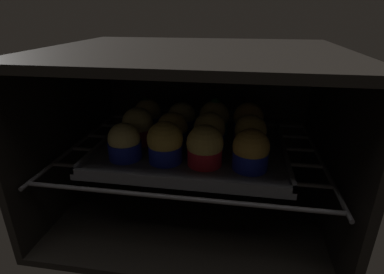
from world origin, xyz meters
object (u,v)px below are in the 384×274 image
Objects in this scene: muffin_row0_col3 at (251,151)px; muffin_row2_col2 at (214,119)px; muffin_row0_col2 at (205,147)px; muffin_row2_col3 at (248,121)px; muffin_row2_col0 at (148,116)px; muffin_row1_col3 at (250,135)px; muffin_row1_col2 at (210,132)px; muffin_row1_col1 at (172,131)px; muffin_row1_col0 at (138,127)px; muffin_row0_col0 at (124,143)px; muffin_row2_col1 at (182,119)px; muffin_row0_col1 at (165,143)px; baking_tray at (192,148)px.

muffin_row2_col2 is (-8.17, 15.94, 0.19)cm from muffin_row0_col3.
muffin_row0_col2 is 1.02× the size of muffin_row0_col3.
muffin_row0_col2 is 17.45cm from muffin_row2_col3.
muffin_row0_col2 is 22.51cm from muffin_row2_col0.
muffin_row1_col3 is 11.41cm from muffin_row2_col2.
muffin_row1_col2 is (0.03, 7.65, 0.02)cm from muffin_row0_col2.
muffin_row1_col1 is 0.93× the size of muffin_row2_col0.
muffin_row2_col2 reaches higher than muffin_row1_col3.
muffin_row1_col0 is at bearing -154.37° from muffin_row2_col2.
muffin_row0_col0 is 28.43cm from muffin_row2_col3.
muffin_row1_col0 is 15.75cm from muffin_row1_col2.
muffin_row1_col2 is 11.23cm from muffin_row2_col3.
muffin_row1_col0 is at bearing 179.34° from muffin_row1_col3.
muffin_row2_col3 reaches higher than muffin_row0_col3.
muffin_row1_col3 is (0.02, 8.00, -0.03)cm from muffin_row0_col3.
muffin_row0_col0 is 25.44cm from muffin_row1_col3.
muffin_row1_col1 is at bearing -155.09° from muffin_row2_col3.
muffin_row1_col2 is 1.08× the size of muffin_row2_col1.
muffin_row1_col1 is (-8.03, 7.96, -0.40)cm from muffin_row0_col2.
muffin_row1_col2 is 0.99× the size of muffin_row2_col0.
muffin_row0_col0 is 8.20cm from muffin_row0_col1.
muffin_row0_col0 is at bearing 179.85° from muffin_row0_col1.
muffin_row1_col0 is (-8.06, 7.88, -0.04)cm from muffin_row0_col1.
muffin_row1_col1 is (-4.30, 0.05, 3.75)cm from baking_tray.
muffin_row2_col3 is (-0.34, 7.75, 0.22)cm from muffin_row1_col3.
baking_tray is at bearing -64.59° from muffin_row2_col1.
muffin_row0_col2 is 1.01× the size of muffin_row1_col2.
muffin_row1_col2 is 8.41cm from muffin_row1_col3.
muffin_row2_col1 is (-15.92, 16.11, -0.27)cm from muffin_row0_col3.
muffin_row0_col1 is 1.03× the size of muffin_row0_col2.
muffin_row2_col2 reaches higher than muffin_row1_col1.
muffin_row2_col1 is at bearing -0.66° from muffin_row2_col0.
muffin_row0_col3 is 0.98× the size of muffin_row2_col0.
muffin_row1_col1 is 0.91× the size of muffin_row2_col3.
muffin_row0_col1 is at bearing -62.37° from muffin_row2_col0.
muffin_row1_col0 is at bearing 89.11° from muffin_row0_col0.
baking_tray is 4.91× the size of muffin_row2_col3.
muffin_row0_col1 reaches higher than baking_tray.
muffin_row2_col3 is at bearing 17.42° from muffin_row1_col0.
muffin_row1_col2 is 1.02× the size of muffin_row1_col3.
muffin_row2_col0 is at bearing 146.36° from muffin_row0_col3.
baking_tray is at bearing 32.76° from muffin_row0_col0.
muffin_row1_col1 is at bearing 179.10° from muffin_row1_col3.
muffin_row2_col1 is 15.60cm from muffin_row2_col3.
muffin_row1_col1 is at bearing 135.24° from muffin_row0_col2.
baking_tray is 5.02× the size of muffin_row1_col2.
muffin_row1_col2 is at bearing 89.75° from muffin_row0_col2.
muffin_row2_col0 is 0.92× the size of muffin_row2_col2.
muffin_row0_col1 is at bearing -0.15° from muffin_row0_col0.
muffin_row2_col2 reaches higher than muffin_row0_col0.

